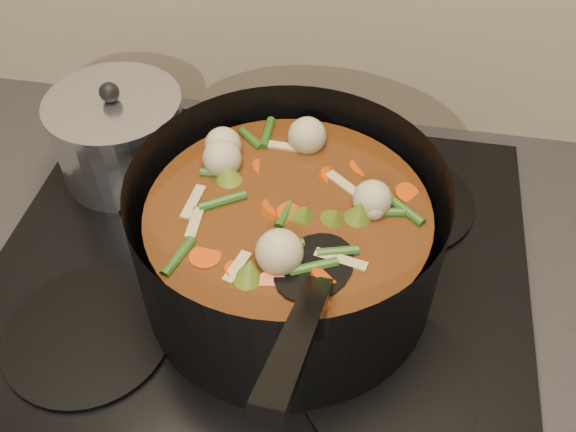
# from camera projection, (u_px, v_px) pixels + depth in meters

# --- Properties ---
(stovetop) EXTENTS (0.62, 0.54, 0.03)m
(stovetop) POSITION_uv_depth(u_px,v_px,m) (260.00, 268.00, 0.76)
(stovetop) COLOR black
(stovetop) RESTS_ON counter
(stockpot) EXTENTS (0.39, 0.47, 0.24)m
(stockpot) POSITION_uv_depth(u_px,v_px,m) (288.00, 241.00, 0.68)
(stockpot) COLOR black
(stockpot) RESTS_ON stovetop
(saucepan) EXTENTS (0.17, 0.17, 0.14)m
(saucepan) POSITION_uv_depth(u_px,v_px,m) (120.00, 137.00, 0.82)
(saucepan) COLOR silver
(saucepan) RESTS_ON stovetop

